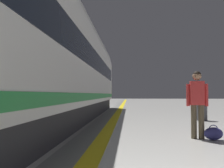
# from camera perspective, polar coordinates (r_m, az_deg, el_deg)

# --- Properties ---
(safety_line_strip) EXTENTS (0.36, 80.00, 0.01)m
(safety_line_strip) POSITION_cam_1_polar(r_m,az_deg,el_deg) (9.64, 0.10, -8.83)
(safety_line_strip) COLOR yellow
(safety_line_strip) RESTS_ON ground
(tactile_edge_band) EXTENTS (0.72, 80.00, 0.01)m
(tactile_edge_band) POSITION_cam_1_polar(r_m,az_deg,el_deg) (9.67, -2.16, -8.81)
(tactile_edge_band) COLOR slate
(tactile_edge_band) RESTS_ON ground
(high_speed_train) EXTENTS (2.94, 27.96, 4.97)m
(high_speed_train) POSITION_cam_1_polar(r_m,az_deg,el_deg) (7.25, -19.55, 9.01)
(high_speed_train) COLOR #38383D
(high_speed_train) RESTS_ON ground
(passenger_near) EXTENTS (0.51, 0.24, 1.66)m
(passenger_near) POSITION_cam_1_polar(r_m,az_deg,el_deg) (6.39, 19.22, -3.36)
(passenger_near) COLOR brown
(passenger_near) RESTS_ON ground
(duffel_bag_near) EXTENTS (0.44, 0.26, 0.36)m
(duffel_bag_near) POSITION_cam_1_polar(r_m,az_deg,el_deg) (6.40, 22.52, -10.60)
(duffel_bag_near) COLOR navy
(duffel_bag_near) RESTS_ON ground
(waste_bin) EXTENTS (0.46, 0.46, 0.91)m
(waste_bin) POSITION_cam_1_polar(r_m,az_deg,el_deg) (10.86, 20.13, -5.55)
(waste_bin) COLOR #4C4C51
(waste_bin) RESTS_ON ground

